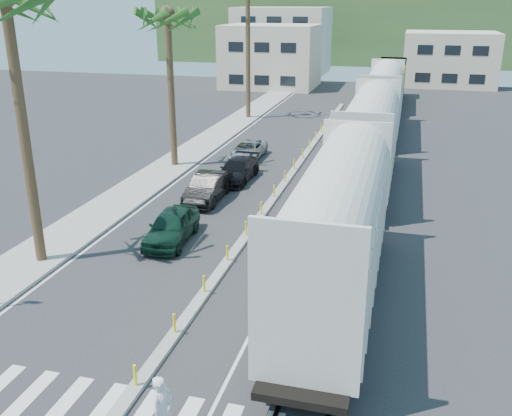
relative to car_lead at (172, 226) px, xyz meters
The scene contains 14 objects.
ground 10.23m from the car_lead, 71.06° to the right, with size 140.00×140.00×0.00m, color #28282B.
sidewalk 16.22m from the car_lead, 108.68° to the left, with size 3.00×90.00×0.15m, color gray.
rails 20.16m from the car_lead, 65.64° to the left, with size 1.56×100.00×0.06m.
median 10.85m from the car_lead, 72.20° to the left, with size 0.45×60.00×0.85m.
crosswalk 12.13m from the car_lead, 74.13° to the right, with size 14.00×2.20×0.01m, color silver.
lane_markings 15.42m from the car_lead, 85.68° to the left, with size 9.42×90.00×0.01m.
freight_train 18.63m from the car_lead, 63.32° to the left, with size 3.00×60.94×5.85m.
palm_trees 17.14m from the car_lead, 110.15° to the left, with size 3.50×37.20×13.75m.
buildings 62.19m from the car_lead, 92.86° to the left, with size 38.00×27.00×10.00m.
hillside 90.56m from the car_lead, 87.90° to the left, with size 80.00×20.00×12.00m, color #385628.
car_lead is the anchor object (origin of this frame).
car_second 6.14m from the car_lead, 93.06° to the left, with size 1.76×4.79×1.57m, color black.
car_third 10.29m from the car_lead, 88.97° to the left, with size 2.08×4.86×1.40m, color black.
car_rear 15.82m from the car_lead, 92.38° to the left, with size 2.14×4.60×1.27m, color #A4A7A9.
Camera 1 is at (7.09, -13.73, 10.91)m, focal length 40.00 mm.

